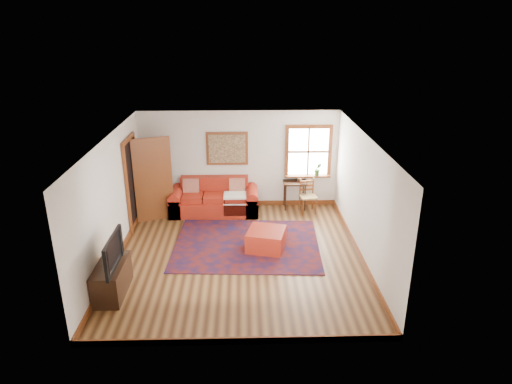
{
  "coord_description": "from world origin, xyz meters",
  "views": [
    {
      "loc": [
        0.11,
        -8.36,
        4.62
      ],
      "look_at": [
        0.37,
        0.6,
        1.19
      ],
      "focal_mm": 32.0,
      "sensor_mm": 36.0,
      "label": 1
    }
  ],
  "objects_px": {
    "red_leather_sofa": "(215,201)",
    "side_table": "(295,186)",
    "media_cabinet": "(112,279)",
    "ladder_back_chair": "(308,195)",
    "red_ottoman": "(266,240)"
  },
  "relations": [
    {
      "from": "red_leather_sofa",
      "to": "media_cabinet",
      "type": "height_order",
      "value": "red_leather_sofa"
    },
    {
      "from": "red_leather_sofa",
      "to": "ladder_back_chair",
      "type": "xyz_separation_m",
      "value": [
        2.35,
        -0.05,
        0.17
      ]
    },
    {
      "from": "media_cabinet",
      "to": "red_leather_sofa",
      "type": "bearing_deg",
      "value": 66.01
    },
    {
      "from": "red_ottoman",
      "to": "side_table",
      "type": "bearing_deg",
      "value": 83.55
    },
    {
      "from": "ladder_back_chair",
      "to": "media_cabinet",
      "type": "height_order",
      "value": "ladder_back_chair"
    },
    {
      "from": "media_cabinet",
      "to": "side_table",
      "type": "bearing_deg",
      "value": 46.33
    },
    {
      "from": "side_table",
      "to": "red_leather_sofa",
      "type": "bearing_deg",
      "value": -174.19
    },
    {
      "from": "red_ottoman",
      "to": "media_cabinet",
      "type": "height_order",
      "value": "media_cabinet"
    },
    {
      "from": "media_cabinet",
      "to": "ladder_back_chair",
      "type": "bearing_deg",
      "value": 42.11
    },
    {
      "from": "ladder_back_chair",
      "to": "media_cabinet",
      "type": "bearing_deg",
      "value": -137.89
    },
    {
      "from": "side_table",
      "to": "red_ottoman",
      "type": "bearing_deg",
      "value": -110.66
    },
    {
      "from": "red_leather_sofa",
      "to": "side_table",
      "type": "height_order",
      "value": "red_leather_sofa"
    },
    {
      "from": "red_leather_sofa",
      "to": "side_table",
      "type": "relative_size",
      "value": 3.08
    },
    {
      "from": "red_leather_sofa",
      "to": "ladder_back_chair",
      "type": "bearing_deg",
      "value": -1.16
    },
    {
      "from": "side_table",
      "to": "ladder_back_chair",
      "type": "bearing_deg",
      "value": -40.53
    }
  ]
}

